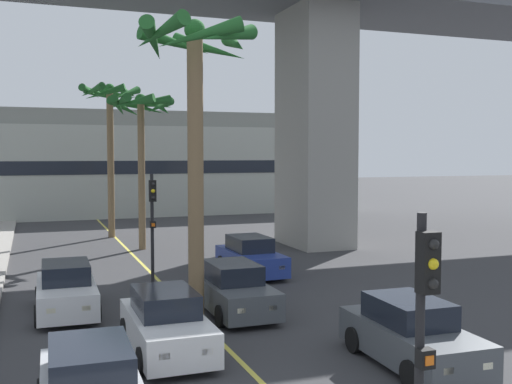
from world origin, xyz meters
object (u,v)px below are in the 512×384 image
object	(u,v)px
car_queue_front	(251,257)
traffic_light_median_near	(423,332)
car_queue_second	(66,290)
car_queue_sixth	(166,324)
palm_tree_mid_median	(110,113)
palm_tree_near_median	(141,119)
car_queue_third	(234,290)
traffic_light_median_far	(152,216)
palm_tree_far_median	(195,88)
car_queue_fourth	(411,335)

from	to	relation	value
car_queue_front	traffic_light_median_near	xyz separation A→B (m)	(-3.75, -16.84, 1.99)
car_queue_second	traffic_light_median_near	distance (m)	13.79
car_queue_sixth	palm_tree_mid_median	size ratio (longest dim) A/B	0.46
palm_tree_near_median	car_queue_third	bearing A→B (deg)	-87.95
car_queue_sixth	traffic_light_median_far	bearing A→B (deg)	81.95
palm_tree_far_median	car_queue_second	bearing A→B (deg)	147.10
car_queue_fourth	palm_tree_far_median	size ratio (longest dim) A/B	0.48
car_queue_fourth	car_queue_sixth	bearing A→B (deg)	151.25
traffic_light_median_near	palm_tree_near_median	bearing A→B (deg)	88.24
palm_tree_near_median	palm_tree_far_median	world-z (taller)	palm_tree_far_median
traffic_light_median_far	palm_tree_far_median	size ratio (longest dim) A/B	0.48
traffic_light_median_far	palm_tree_mid_median	world-z (taller)	palm_tree_mid_median
car_queue_fourth	palm_tree_far_median	xyz separation A→B (m)	(-3.73, 5.32, 6.07)
palm_tree_near_median	palm_tree_mid_median	size ratio (longest dim) A/B	0.89
car_queue_second	traffic_light_median_far	world-z (taller)	traffic_light_median_far
car_queue_sixth	palm_tree_far_median	distance (m)	6.71
car_queue_second	palm_tree_mid_median	world-z (taller)	palm_tree_mid_median
car_queue_third	traffic_light_median_far	xyz separation A→B (m)	(-1.76, 3.89, 1.99)
car_queue_third	traffic_light_median_far	world-z (taller)	traffic_light_median_far
car_queue_front	palm_tree_mid_median	distance (m)	15.34
car_queue_third	car_queue_sixth	distance (m)	4.06
palm_tree_far_median	car_queue_front	bearing A→B (deg)	57.31
car_queue_second	car_queue_third	world-z (taller)	same
car_queue_third	traffic_light_median_near	world-z (taller)	traffic_light_median_near
car_queue_third	palm_tree_far_median	xyz separation A→B (m)	(-1.32, -0.50, 6.07)
car_queue_sixth	traffic_light_median_far	world-z (taller)	traffic_light_median_far
car_queue_third	traffic_light_median_near	distance (m)	11.63
car_queue_third	traffic_light_median_far	distance (m)	4.71
car_queue_front	palm_tree_far_median	world-z (taller)	palm_tree_far_median
traffic_light_median_far	palm_tree_near_median	world-z (taller)	palm_tree_near_median
palm_tree_near_median	car_queue_front	bearing A→B (deg)	-69.88
palm_tree_mid_median	palm_tree_far_median	size ratio (longest dim) A/B	1.02
car_queue_front	palm_tree_near_median	distance (m)	10.53
car_queue_second	traffic_light_median_near	size ratio (longest dim) A/B	0.98
car_queue_fourth	palm_tree_far_median	bearing A→B (deg)	125.05
car_queue_second	palm_tree_near_median	world-z (taller)	palm_tree_near_median
car_queue_second	car_queue_sixth	xyz separation A→B (m)	(2.11, -4.78, 0.00)
palm_tree_far_median	palm_tree_near_median	bearing A→B (deg)	86.63
car_queue_second	traffic_light_median_far	xyz separation A→B (m)	(3.08, 2.12, 1.99)
palm_tree_near_median	car_queue_sixth	bearing A→B (deg)	-97.70
car_queue_sixth	traffic_light_median_near	size ratio (longest dim) A/B	0.98
car_queue_second	car_queue_third	distance (m)	5.15
traffic_light_median_near	palm_tree_mid_median	size ratio (longest dim) A/B	0.47
car_queue_front	car_queue_second	size ratio (longest dim) A/B	1.00
car_queue_sixth	traffic_light_median_near	xyz separation A→B (m)	(1.48, -8.39, 1.99)
car_queue_second	palm_tree_mid_median	xyz separation A→B (m)	(3.43, 17.00, 6.52)
traffic_light_median_far	palm_tree_far_median	world-z (taller)	palm_tree_far_median
car_queue_third	car_queue_second	bearing A→B (deg)	159.82
car_queue_front	car_queue_sixth	world-z (taller)	same
car_queue_second	car_queue_sixth	size ratio (longest dim) A/B	1.01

